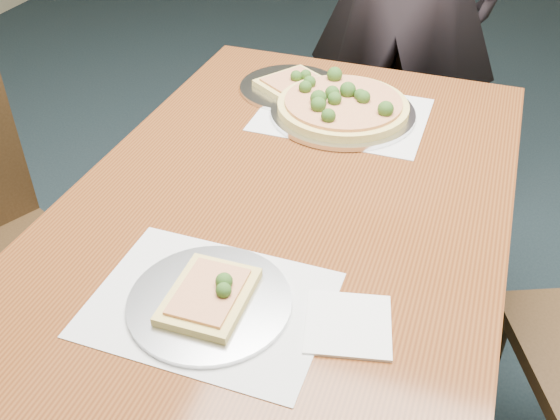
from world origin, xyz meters
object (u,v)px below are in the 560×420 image
(dining_table, at_px, (280,244))
(chair_far, at_px, (379,85))
(slice_plate_near, at_px, (210,299))
(slice_plate_far, at_px, (291,85))
(pizza_pan, at_px, (342,106))

(dining_table, relative_size, chair_far, 1.65)
(slice_plate_near, height_order, slice_plate_far, same)
(pizza_pan, bearing_deg, chair_far, 92.36)
(chair_far, relative_size, slice_plate_far, 3.25)
(pizza_pan, bearing_deg, dining_table, -91.80)
(dining_table, bearing_deg, slice_plate_near, -94.47)
(pizza_pan, xyz_separation_m, slice_plate_near, (-0.04, -0.72, -0.01))
(chair_far, xyz_separation_m, slice_plate_near, (-0.01, -1.42, 0.25))
(dining_table, height_order, pizza_pan, pizza_pan)
(dining_table, xyz_separation_m, chair_far, (-0.01, 1.12, -0.14))
(chair_far, height_order, slice_plate_far, chair_far)
(chair_far, height_order, slice_plate_near, chair_far)
(chair_far, bearing_deg, pizza_pan, -73.15)
(chair_far, distance_m, slice_plate_near, 1.44)
(chair_far, bearing_deg, dining_table, -74.75)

